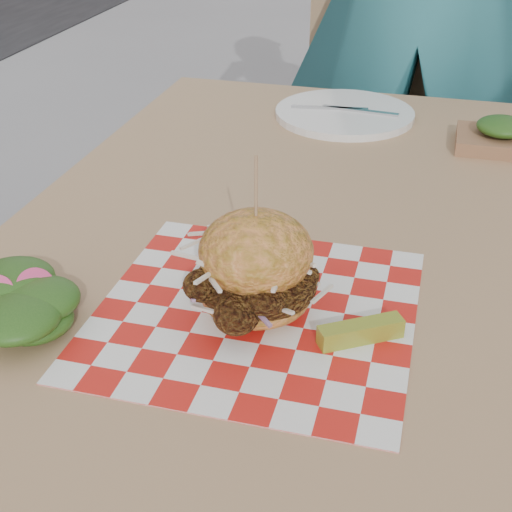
% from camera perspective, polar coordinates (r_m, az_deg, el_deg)
% --- Properties ---
extents(patio_table, '(0.80, 1.20, 0.75)m').
position_cam_1_polar(patio_table, '(1.08, 3.33, -0.33)').
color(patio_table, tan).
rests_on(patio_table, ground).
extents(patio_chair, '(0.51, 0.51, 0.95)m').
position_cam_1_polar(patio_chair, '(2.04, 9.90, 10.90)').
color(patio_chair, tan).
rests_on(patio_chair, ground).
extents(paper_liner, '(0.36, 0.36, 0.00)m').
position_cam_1_polar(paper_liner, '(0.83, 0.00, -4.42)').
color(paper_liner, red).
rests_on(paper_liner, patio_table).
extents(sandwich, '(0.17, 0.17, 0.19)m').
position_cam_1_polar(sandwich, '(0.80, 0.00, -1.21)').
color(sandwich, orange).
rests_on(sandwich, paper_liner).
extents(pickle_spear, '(0.09, 0.07, 0.02)m').
position_cam_1_polar(pickle_spear, '(0.78, 8.37, -6.01)').
color(pickle_spear, '#939D2D').
rests_on(pickle_spear, paper_liner).
extents(side_salad, '(0.14, 0.13, 0.05)m').
position_cam_1_polar(side_salad, '(0.85, -18.54, -4.05)').
color(side_salad, '#3F1419').
rests_on(side_salad, patio_table).
extents(place_setting, '(0.27, 0.27, 0.02)m').
position_cam_1_polar(place_setting, '(1.43, 7.09, 11.24)').
color(place_setting, white).
rests_on(place_setting, patio_table).
extents(kraft_tray, '(0.15, 0.12, 0.06)m').
position_cam_1_polar(kraft_tray, '(1.33, 19.02, 9.06)').
color(kraft_tray, '#8B5E3F').
rests_on(kraft_tray, patio_table).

